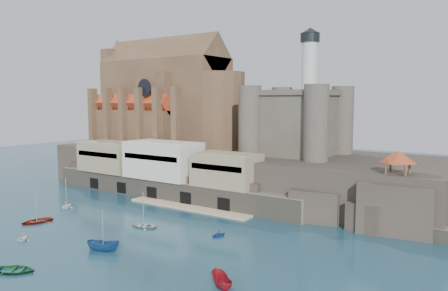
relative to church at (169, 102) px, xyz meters
name	(u,v)px	position (x,y,z in m)	size (l,w,h in m)	color
ground	(117,227)	(24.13, -41.85, -22.13)	(300.00, 300.00, 0.00)	#173B4C
promontory	(235,171)	(23.94, -2.48, -17.20)	(100.00, 36.00, 10.00)	#2A241F
quay	(161,171)	(13.94, -18.78, -16.06)	(70.00, 12.00, 13.05)	#6E6758
church	(169,102)	(0.00, 0.00, 0.00)	(47.00, 25.93, 30.51)	#503925
castle_keep	(297,119)	(40.21, -0.78, -3.81)	(21.20, 21.20, 29.30)	#474137
rock_outcrop	(396,208)	(66.13, -16.01, -18.11)	(14.50, 10.50, 8.70)	#2A241F
pavilion	(398,158)	(66.13, -15.85, -9.40)	(6.40, 6.40, 5.40)	#503925
boat_0	(37,222)	(9.59, -48.37, -22.13)	(4.05, 1.18, 5.68)	maroon
boat_1	(23,240)	(17.28, -55.74, -22.13)	(2.51, 1.53, 2.91)	white
boat_2	(103,251)	(32.00, -51.65, -22.13)	(1.99, 2.04, 5.28)	navy
boat_3	(14,272)	(28.74, -63.85, -22.13)	(4.09, 1.19, 5.73)	#1C632F
boat_4	(67,208)	(4.84, -38.39, -22.13)	(2.96, 1.81, 3.43)	white
boat_5	(221,287)	(54.13, -52.20, -22.13)	(1.84, 1.89, 4.90)	maroon
boat_6	(144,227)	(28.13, -39.21, -22.13)	(3.58, 1.04, 5.02)	silver
boat_7	(218,237)	(42.48, -36.18, -22.13)	(2.30, 1.40, 2.66)	#1D3C93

